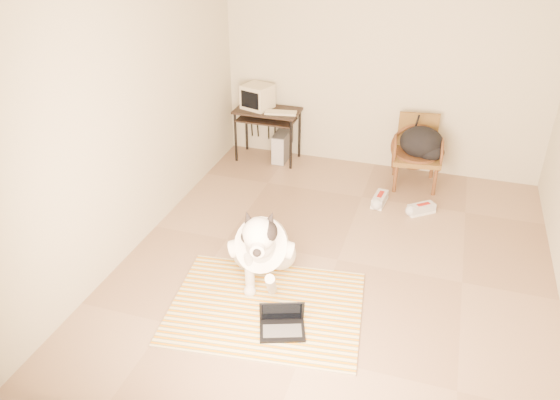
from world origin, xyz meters
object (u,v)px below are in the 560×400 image
at_px(rattan_chair, 417,152).
at_px(crt_monitor, 257,97).
at_px(computer_desk, 267,117).
at_px(pc_tower, 282,146).
at_px(backpack, 423,144).
at_px(laptop, 282,323).
at_px(dog, 263,247).

bearing_deg(rattan_chair, crt_monitor, 176.12).
xyz_separation_m(computer_desk, crt_monitor, (-0.14, 0.04, 0.25)).
distance_m(crt_monitor, pc_tower, 0.73).
bearing_deg(backpack, computer_desk, 175.24).
height_order(computer_desk, crt_monitor, crt_monitor).
height_order(laptop, pc_tower, pc_tower).
distance_m(dog, crt_monitor, 2.74).
bearing_deg(rattan_chair, backpack, -44.02).
bearing_deg(crt_monitor, pc_tower, 0.53).
distance_m(laptop, crt_monitor, 3.47).
xyz_separation_m(computer_desk, backpack, (1.99, -0.17, -0.04)).
bearing_deg(crt_monitor, backpack, -5.42).
bearing_deg(backpack, pc_tower, 173.52).
relative_size(laptop, computer_desk, 0.52).
xyz_separation_m(computer_desk, pc_tower, (0.18, 0.04, -0.40)).
relative_size(computer_desk, rattan_chair, 1.00).
xyz_separation_m(crt_monitor, rattan_chair, (2.07, -0.14, -0.42)).
distance_m(pc_tower, rattan_chair, 1.77).
height_order(laptop, computer_desk, computer_desk).
height_order(crt_monitor, pc_tower, crt_monitor).
bearing_deg(laptop, dog, 121.94).
bearing_deg(computer_desk, rattan_chair, -3.08).
bearing_deg(pc_tower, dog, -76.20).
bearing_deg(computer_desk, pc_tower, 12.26).
height_order(dog, computer_desk, dog).
xyz_separation_m(laptop, backpack, (0.82, 2.92, 0.47)).
relative_size(dog, pc_tower, 2.84).
bearing_deg(laptop, backpack, 74.36).
relative_size(computer_desk, crt_monitor, 1.99).
bearing_deg(computer_desk, laptop, -69.13).
relative_size(laptop, crt_monitor, 1.04).
bearing_deg(pc_tower, backpack, -6.48).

